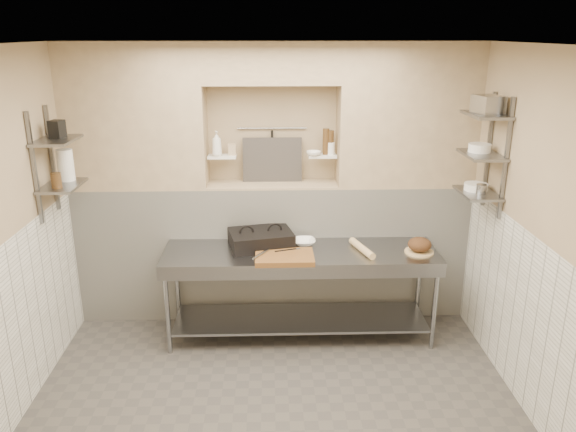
{
  "coord_description": "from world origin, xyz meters",
  "views": [
    {
      "loc": [
        -0.02,
        -3.74,
        2.89
      ],
      "look_at": [
        0.13,
        0.9,
        1.35
      ],
      "focal_mm": 35.0,
      "sensor_mm": 36.0,
      "label": 1
    }
  ],
  "objects_px": {
    "mixing_bowl": "(304,242)",
    "bowl_alcove": "(314,153)",
    "prep_table": "(301,276)",
    "panini_press": "(261,239)",
    "cutting_board": "(285,257)",
    "bread_loaf": "(420,244)",
    "jug_left": "(66,165)",
    "bottle_soap": "(217,144)",
    "rolling_pin": "(362,248)"
  },
  "relations": [
    {
      "from": "bottle_soap",
      "to": "prep_table",
      "type": "bearing_deg",
      "value": -32.97
    },
    {
      "from": "cutting_board",
      "to": "bowl_alcove",
      "type": "bearing_deg",
      "value": 66.59
    },
    {
      "from": "mixing_bowl",
      "to": "panini_press",
      "type": "bearing_deg",
      "value": -173.23
    },
    {
      "from": "bowl_alcove",
      "to": "jug_left",
      "type": "bearing_deg",
      "value": -167.1
    },
    {
      "from": "panini_press",
      "to": "mixing_bowl",
      "type": "distance_m",
      "value": 0.42
    },
    {
      "from": "jug_left",
      "to": "bowl_alcove",
      "type": "bearing_deg",
      "value": 12.9
    },
    {
      "from": "jug_left",
      "to": "cutting_board",
      "type": "bearing_deg",
      "value": -5.77
    },
    {
      "from": "mixing_bowl",
      "to": "bottle_soap",
      "type": "xyz_separation_m",
      "value": [
        -0.84,
        0.34,
        0.91
      ]
    },
    {
      "from": "bread_loaf",
      "to": "jug_left",
      "type": "distance_m",
      "value": 3.31
    },
    {
      "from": "rolling_pin",
      "to": "bowl_alcove",
      "type": "height_order",
      "value": "bowl_alcove"
    },
    {
      "from": "cutting_board",
      "to": "bread_loaf",
      "type": "height_order",
      "value": "bread_loaf"
    },
    {
      "from": "panini_press",
      "to": "bottle_soap",
      "type": "height_order",
      "value": "bottle_soap"
    },
    {
      "from": "panini_press",
      "to": "rolling_pin",
      "type": "bearing_deg",
      "value": -21.39
    },
    {
      "from": "cutting_board",
      "to": "bottle_soap",
      "type": "relative_size",
      "value": 2.15
    },
    {
      "from": "bowl_alcove",
      "to": "jug_left",
      "type": "relative_size",
      "value": 0.51
    },
    {
      "from": "cutting_board",
      "to": "bottle_soap",
      "type": "xyz_separation_m",
      "value": [
        -0.64,
        0.71,
        0.91
      ]
    },
    {
      "from": "rolling_pin",
      "to": "bowl_alcove",
      "type": "distance_m",
      "value": 1.06
    },
    {
      "from": "bottle_soap",
      "to": "jug_left",
      "type": "relative_size",
      "value": 0.88
    },
    {
      "from": "panini_press",
      "to": "mixing_bowl",
      "type": "relative_size",
      "value": 2.98
    },
    {
      "from": "mixing_bowl",
      "to": "bowl_alcove",
      "type": "distance_m",
      "value": 0.88
    },
    {
      "from": "bowl_alcove",
      "to": "mixing_bowl",
      "type": "bearing_deg",
      "value": -107.78
    },
    {
      "from": "mixing_bowl",
      "to": "jug_left",
      "type": "relative_size",
      "value": 0.79
    },
    {
      "from": "prep_table",
      "to": "rolling_pin",
      "type": "bearing_deg",
      "value": -1.82
    },
    {
      "from": "prep_table",
      "to": "panini_press",
      "type": "relative_size",
      "value": 3.92
    },
    {
      "from": "panini_press",
      "to": "mixing_bowl",
      "type": "xyz_separation_m",
      "value": [
        0.42,
        0.05,
        -0.05
      ]
    },
    {
      "from": "panini_press",
      "to": "bottle_soap",
      "type": "distance_m",
      "value": 1.03
    },
    {
      "from": "cutting_board",
      "to": "mixing_bowl",
      "type": "bearing_deg",
      "value": 61.87
    },
    {
      "from": "cutting_board",
      "to": "bread_loaf",
      "type": "xyz_separation_m",
      "value": [
        1.27,
        0.13,
        0.06
      ]
    },
    {
      "from": "bottle_soap",
      "to": "mixing_bowl",
      "type": "bearing_deg",
      "value": -21.93
    },
    {
      "from": "rolling_pin",
      "to": "bottle_soap",
      "type": "distance_m",
      "value": 1.74
    },
    {
      "from": "mixing_bowl",
      "to": "bread_loaf",
      "type": "xyz_separation_m",
      "value": [
        1.07,
        -0.24,
        0.05
      ]
    },
    {
      "from": "mixing_bowl",
      "to": "cutting_board",
      "type": "bearing_deg",
      "value": -118.13
    },
    {
      "from": "prep_table",
      "to": "mixing_bowl",
      "type": "distance_m",
      "value": 0.34
    },
    {
      "from": "prep_table",
      "to": "jug_left",
      "type": "distance_m",
      "value": 2.38
    },
    {
      "from": "prep_table",
      "to": "bread_loaf",
      "type": "height_order",
      "value": "bread_loaf"
    },
    {
      "from": "panini_press",
      "to": "prep_table",
      "type": "bearing_deg",
      "value": -31.66
    },
    {
      "from": "prep_table",
      "to": "bowl_alcove",
      "type": "bearing_deg",
      "value": 73.96
    },
    {
      "from": "rolling_pin",
      "to": "bowl_alcove",
      "type": "bearing_deg",
      "value": 128.66
    },
    {
      "from": "bottle_soap",
      "to": "bowl_alcove",
      "type": "relative_size",
      "value": 1.74
    },
    {
      "from": "panini_press",
      "to": "jug_left",
      "type": "height_order",
      "value": "jug_left"
    },
    {
      "from": "cutting_board",
      "to": "jug_left",
      "type": "xyz_separation_m",
      "value": [
        -1.94,
        0.2,
        0.83
      ]
    },
    {
      "from": "mixing_bowl",
      "to": "rolling_pin",
      "type": "relative_size",
      "value": 0.5
    },
    {
      "from": "rolling_pin",
      "to": "jug_left",
      "type": "distance_m",
      "value": 2.8
    },
    {
      "from": "cutting_board",
      "to": "panini_press",
      "type": "bearing_deg",
      "value": 124.13
    },
    {
      "from": "jug_left",
      "to": "panini_press",
      "type": "bearing_deg",
      "value": 4.24
    },
    {
      "from": "mixing_bowl",
      "to": "jug_left",
      "type": "distance_m",
      "value": 2.3
    },
    {
      "from": "panini_press",
      "to": "cutting_board",
      "type": "height_order",
      "value": "panini_press"
    },
    {
      "from": "cutting_board",
      "to": "bowl_alcove",
      "type": "relative_size",
      "value": 3.73
    },
    {
      "from": "cutting_board",
      "to": "bread_loaf",
      "type": "bearing_deg",
      "value": 5.93
    },
    {
      "from": "bottle_soap",
      "to": "bread_loaf",
      "type": "bearing_deg",
      "value": -16.85
    }
  ]
}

